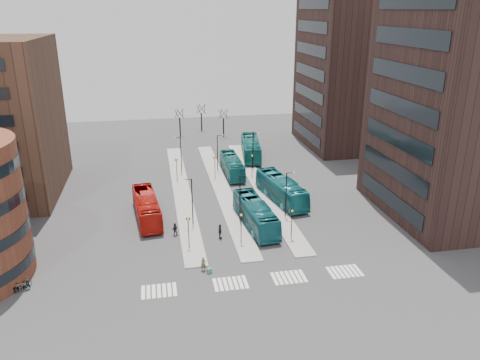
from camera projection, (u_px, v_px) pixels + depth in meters
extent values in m
plane|color=#323235|center=(249.00, 306.00, 42.76)|extent=(160.00, 160.00, 0.00)
cube|color=gray|center=(182.00, 190.00, 69.71)|extent=(2.50, 45.00, 0.15)
cube|color=gray|center=(221.00, 188.00, 70.75)|extent=(2.50, 45.00, 0.15)
cube|color=gray|center=(260.00, 185.00, 71.80)|extent=(2.50, 45.00, 0.15)
cube|color=#1E1A94|center=(209.00, 271.00, 47.95)|extent=(0.55, 0.50, 0.57)
imported|color=#B6150E|center=(147.00, 207.00, 60.04)|extent=(3.90, 11.69, 3.20)
imported|color=#135963|center=(255.00, 214.00, 58.03)|extent=(3.76, 11.86, 3.25)
imported|color=#135E5F|center=(232.00, 166.00, 76.27)|extent=(2.53, 10.73, 2.99)
imported|color=#166971|center=(281.00, 189.00, 65.77)|extent=(4.87, 12.43, 3.38)
imported|color=#156967|center=(251.00, 148.00, 85.01)|extent=(4.66, 12.75, 3.47)
imported|color=#4D4C2E|center=(203.00, 264.00, 48.28)|extent=(0.56, 0.37, 1.52)
imported|color=black|center=(175.00, 229.00, 55.83)|extent=(0.85, 0.70, 1.58)
imported|color=black|center=(220.00, 231.00, 55.03)|extent=(0.50, 1.08, 1.81)
imported|color=black|center=(254.00, 227.00, 56.27)|extent=(1.16, 1.31, 1.76)
imported|color=gray|center=(21.00, 288.00, 44.74)|extent=(1.70, 0.97, 0.85)
imported|color=gray|center=(21.00, 287.00, 44.73)|extent=(1.77, 1.04, 1.02)
imported|color=gray|center=(23.00, 283.00, 45.55)|extent=(1.67, 0.99, 0.83)
cube|color=silver|center=(143.00, 292.00, 44.79)|extent=(0.35, 2.40, 0.01)
cube|color=silver|center=(148.00, 292.00, 44.87)|extent=(0.35, 2.40, 0.01)
cube|color=silver|center=(154.00, 291.00, 44.96)|extent=(0.35, 2.40, 0.01)
cube|color=silver|center=(159.00, 291.00, 45.05)|extent=(0.35, 2.40, 0.01)
cube|color=silver|center=(164.00, 290.00, 45.14)|extent=(0.35, 2.40, 0.01)
cube|color=silver|center=(169.00, 290.00, 45.22)|extent=(0.35, 2.40, 0.01)
cube|color=silver|center=(175.00, 289.00, 45.31)|extent=(0.35, 2.40, 0.01)
cube|color=silver|center=(215.00, 285.00, 46.01)|extent=(0.35, 2.40, 0.01)
cube|color=silver|center=(221.00, 284.00, 46.10)|extent=(0.35, 2.40, 0.01)
cube|color=silver|center=(226.00, 284.00, 46.18)|extent=(0.35, 2.40, 0.01)
cube|color=silver|center=(230.00, 283.00, 46.27)|extent=(0.35, 2.40, 0.01)
cube|color=silver|center=(235.00, 283.00, 46.36)|extent=(0.35, 2.40, 0.01)
cube|color=silver|center=(240.00, 282.00, 46.44)|extent=(0.35, 2.40, 0.01)
cube|color=silver|center=(245.00, 282.00, 46.53)|extent=(0.35, 2.40, 0.01)
cube|color=silver|center=(275.00, 279.00, 47.06)|extent=(0.35, 2.40, 0.01)
cube|color=silver|center=(279.00, 278.00, 47.14)|extent=(0.35, 2.40, 0.01)
cube|color=silver|center=(284.00, 278.00, 47.23)|extent=(0.35, 2.40, 0.01)
cube|color=silver|center=(289.00, 277.00, 47.32)|extent=(0.35, 2.40, 0.01)
cube|color=silver|center=(294.00, 277.00, 47.40)|extent=(0.35, 2.40, 0.01)
cube|color=silver|center=(298.00, 276.00, 47.49)|extent=(0.35, 2.40, 0.01)
cube|color=silver|center=(303.00, 276.00, 47.58)|extent=(0.35, 2.40, 0.01)
cube|color=silver|center=(331.00, 273.00, 48.10)|extent=(0.35, 2.40, 0.01)
cube|color=silver|center=(336.00, 272.00, 48.19)|extent=(0.35, 2.40, 0.01)
cube|color=silver|center=(340.00, 272.00, 48.28)|extent=(0.35, 2.40, 0.01)
cube|color=silver|center=(345.00, 271.00, 48.36)|extent=(0.35, 2.40, 0.01)
cube|color=silver|center=(349.00, 271.00, 48.45)|extent=(0.35, 2.40, 0.01)
cube|color=silver|center=(354.00, 270.00, 48.54)|extent=(0.35, 2.40, 0.01)
cube|color=silver|center=(358.00, 270.00, 48.62)|extent=(0.35, 2.40, 0.01)
cube|color=#2F1D1A|center=(476.00, 99.00, 57.93)|extent=(20.00, 20.00, 30.00)
cube|color=black|center=(389.00, 198.00, 60.48)|extent=(0.12, 16.00, 2.00)
cube|color=black|center=(393.00, 169.00, 59.11)|extent=(0.12, 16.00, 2.00)
cube|color=black|center=(397.00, 138.00, 57.73)|extent=(0.12, 16.00, 2.00)
cube|color=black|center=(400.00, 106.00, 56.35)|extent=(0.12, 16.00, 2.00)
cube|color=black|center=(404.00, 73.00, 54.97)|extent=(0.12, 16.00, 2.00)
cube|color=black|center=(409.00, 37.00, 53.60)|extent=(0.12, 16.00, 2.00)
cube|color=black|center=(413.00, 0.00, 52.22)|extent=(0.12, 16.00, 2.00)
cube|color=#2F1D1A|center=(360.00, 68.00, 89.30)|extent=(20.00, 20.00, 30.00)
cube|color=black|center=(306.00, 134.00, 91.85)|extent=(0.12, 16.00, 2.00)
cube|color=black|center=(307.00, 113.00, 90.47)|extent=(0.12, 16.00, 2.00)
cube|color=black|center=(308.00, 93.00, 89.09)|extent=(0.12, 16.00, 2.00)
cube|color=black|center=(309.00, 71.00, 87.71)|extent=(0.12, 16.00, 2.00)
cube|color=black|center=(311.00, 49.00, 86.34)|extent=(0.12, 16.00, 2.00)
cube|color=black|center=(312.00, 27.00, 84.96)|extent=(0.12, 16.00, 2.00)
cube|color=black|center=(313.00, 3.00, 83.58)|extent=(0.12, 16.00, 2.00)
cylinder|color=black|center=(189.00, 233.00, 52.40)|extent=(0.10, 0.10, 3.50)
cube|color=black|center=(188.00, 219.00, 51.80)|extent=(0.45, 0.10, 0.30)
cube|color=yellow|center=(188.00, 219.00, 51.75)|extent=(0.20, 0.02, 0.20)
cylinder|color=black|center=(177.00, 171.00, 72.70)|extent=(0.10, 0.10, 3.50)
cube|color=black|center=(176.00, 160.00, 72.10)|extent=(0.45, 0.10, 0.30)
cube|color=yellow|center=(176.00, 160.00, 72.04)|extent=(0.20, 0.02, 0.20)
cylinder|color=black|center=(241.00, 229.00, 53.45)|extent=(0.10, 0.10, 3.50)
cube|color=black|center=(241.00, 215.00, 52.85)|extent=(0.45, 0.10, 0.30)
cube|color=yellow|center=(241.00, 215.00, 52.79)|extent=(0.20, 0.02, 0.20)
cylinder|color=black|center=(215.00, 168.00, 73.75)|extent=(0.10, 0.10, 3.50)
cube|color=black|center=(215.00, 158.00, 73.14)|extent=(0.45, 0.10, 0.30)
cube|color=yellow|center=(215.00, 158.00, 73.09)|extent=(0.20, 0.02, 0.20)
cylinder|color=black|center=(292.00, 225.00, 54.50)|extent=(0.10, 0.10, 3.50)
cube|color=black|center=(292.00, 211.00, 53.90)|extent=(0.45, 0.10, 0.30)
cube|color=yellow|center=(292.00, 211.00, 53.84)|extent=(0.20, 0.02, 0.20)
cylinder|color=black|center=(252.00, 166.00, 74.79)|extent=(0.10, 0.10, 3.50)
cube|color=black|center=(252.00, 156.00, 74.19)|extent=(0.45, 0.10, 0.30)
cube|color=yellow|center=(252.00, 156.00, 74.13)|extent=(0.20, 0.02, 0.20)
cylinder|color=black|center=(192.00, 202.00, 57.68)|extent=(0.14, 0.14, 6.00)
cylinder|color=black|center=(188.00, 179.00, 56.57)|extent=(0.90, 0.08, 0.08)
sphere|color=silver|center=(184.00, 180.00, 56.49)|extent=(0.24, 0.24, 0.24)
cylinder|color=black|center=(181.00, 155.00, 76.13)|extent=(0.14, 0.14, 6.00)
cylinder|color=black|center=(177.00, 137.00, 75.02)|extent=(0.90, 0.08, 0.08)
sphere|color=silver|center=(175.00, 138.00, 74.94)|extent=(0.24, 0.24, 0.24)
cylinder|color=black|center=(240.00, 198.00, 58.73)|extent=(0.14, 0.14, 6.00)
cylinder|color=black|center=(244.00, 176.00, 57.78)|extent=(0.90, 0.08, 0.08)
sphere|color=silver|center=(247.00, 176.00, 57.85)|extent=(0.24, 0.24, 0.24)
cylinder|color=black|center=(217.00, 153.00, 77.18)|extent=(0.14, 0.14, 6.00)
cylinder|color=black|center=(220.00, 135.00, 76.23)|extent=(0.90, 0.08, 0.08)
sphere|color=silver|center=(223.00, 135.00, 76.30)|extent=(0.24, 0.24, 0.24)
cylinder|color=black|center=(286.00, 195.00, 59.78)|extent=(0.14, 0.14, 6.00)
cylinder|color=black|center=(290.00, 173.00, 58.82)|extent=(0.90, 0.08, 0.08)
sphere|color=silver|center=(294.00, 173.00, 58.90)|extent=(0.24, 0.24, 0.24)
cylinder|color=black|center=(253.00, 151.00, 78.23)|extent=(0.14, 0.14, 6.00)
cylinder|color=black|center=(256.00, 134.00, 77.27)|extent=(0.90, 0.08, 0.08)
sphere|color=silver|center=(258.00, 134.00, 77.35)|extent=(0.24, 0.24, 0.24)
cylinder|color=black|center=(180.00, 127.00, 98.91)|extent=(0.30, 0.30, 4.00)
cylinder|color=black|center=(183.00, 114.00, 98.04)|extent=(0.10, 1.56, 1.95)
cylinder|color=black|center=(180.00, 113.00, 98.57)|extent=(1.48, 0.59, 1.97)
cylinder|color=black|center=(177.00, 113.00, 98.20)|extent=(0.90, 1.31, 1.99)
cylinder|color=black|center=(177.00, 114.00, 97.44)|extent=(0.89, 1.31, 1.99)
cylinder|color=black|center=(181.00, 114.00, 97.34)|extent=(1.48, 0.58, 1.97)
cylinder|color=black|center=(202.00, 122.00, 103.48)|extent=(0.30, 0.30, 4.00)
cylinder|color=black|center=(204.00, 109.00, 102.60)|extent=(0.10, 1.56, 1.95)
cylinder|color=black|center=(202.00, 108.00, 103.13)|extent=(1.48, 0.59, 1.97)
cylinder|color=black|center=(198.00, 109.00, 102.76)|extent=(0.90, 1.31, 1.99)
cylinder|color=black|center=(199.00, 109.00, 102.00)|extent=(0.89, 1.31, 1.99)
cylinder|color=black|center=(202.00, 110.00, 101.90)|extent=(1.48, 0.58, 1.97)
cylinder|color=black|center=(224.00, 128.00, 98.64)|extent=(0.30, 0.30, 4.00)
cylinder|color=black|center=(227.00, 114.00, 97.76)|extent=(0.10, 1.56, 1.95)
cylinder|color=black|center=(224.00, 113.00, 98.29)|extent=(1.48, 0.59, 1.97)
cylinder|color=black|center=(220.00, 114.00, 97.92)|extent=(0.90, 1.31, 1.99)
cylinder|color=black|center=(221.00, 114.00, 97.16)|extent=(0.89, 1.31, 1.99)
cylinder|color=black|center=(225.00, 115.00, 97.06)|extent=(1.48, 0.58, 1.97)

